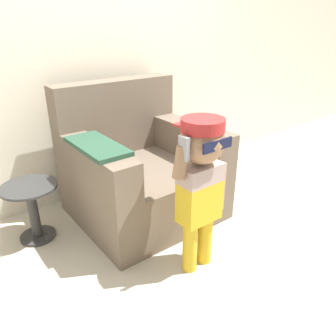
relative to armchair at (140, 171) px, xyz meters
The scene contains 5 objects.
ground_plane 0.38m from the armchair, 98.10° to the right, with size 10.00×10.00×0.00m, color #BCB29E.
wall_back 1.11m from the armchair, 91.64° to the left, with size 10.00×0.05×2.60m.
armchair is the anchor object (origin of this frame).
person_child 0.86m from the armchair, 96.28° to the right, with size 0.41×0.30×0.99m.
side_table 0.84m from the armchair, 169.80° to the left, with size 0.39×0.39×0.43m.
Camera 1 is at (-1.27, -1.92, 1.47)m, focal length 35.00 mm.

